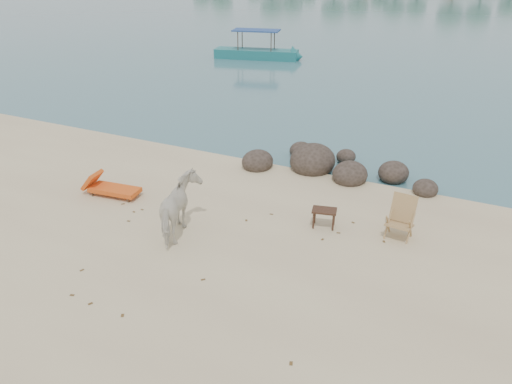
# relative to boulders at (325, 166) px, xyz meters

# --- Properties ---
(boulders) EXTENTS (6.30, 2.84, 1.12)m
(boulders) POSITION_rel_boulders_xyz_m (0.00, 0.00, 0.00)
(boulders) COLOR #2E261F
(boulders) RESTS_ON ground
(cow) EXTENTS (1.39, 1.98, 1.53)m
(cow) POSITION_rel_boulders_xyz_m (-1.97, -5.52, 0.56)
(cow) COLOR silver
(cow) RESTS_ON ground
(side_table) EXTENTS (0.71, 0.54, 0.51)m
(side_table) POSITION_rel_boulders_xyz_m (1.16, -3.56, 0.05)
(side_table) COLOR black
(side_table) RESTS_ON ground
(lounge_chair) EXTENTS (1.95, 0.87, 0.57)m
(lounge_chair) POSITION_rel_boulders_xyz_m (-5.02, -4.49, 0.07)
(lounge_chair) COLOR red
(lounge_chair) RESTS_ON ground
(deck_chair) EXTENTS (0.73, 0.80, 1.05)m
(deck_chair) POSITION_rel_boulders_xyz_m (3.04, -3.25, 0.32)
(deck_chair) COLOR #AA8255
(deck_chair) RESTS_ON ground
(boat_near) EXTENTS (6.42, 2.84, 3.05)m
(boat_near) POSITION_rel_boulders_xyz_m (-10.43, 16.29, 1.32)
(boat_near) COLOR #1D6D70
(boat_near) RESTS_ON water
(dead_leaves) EXTENTS (7.97, 6.52, 0.00)m
(dead_leaves) POSITION_rel_boulders_xyz_m (-0.79, -5.95, -0.20)
(dead_leaves) COLOR brown
(dead_leaves) RESTS_ON ground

